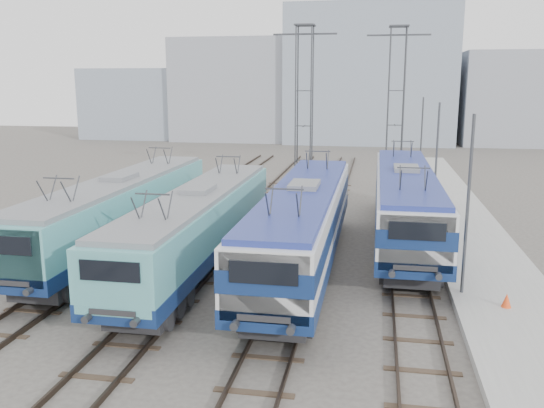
{
  "coord_description": "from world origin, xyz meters",
  "views": [
    {
      "loc": [
        5.21,
        -19.59,
        8.1
      ],
      "look_at": [
        0.38,
        7.0,
        2.37
      ],
      "focal_mm": 38.0,
      "sensor_mm": 36.0,
      "label": 1
    }
  ],
  "objects": [
    {
      "name": "safety_cone",
      "position": [
        9.94,
        0.74,
        0.56
      ],
      "size": [
        0.35,
        0.35,
        0.51
      ],
      "primitive_type": "cone",
      "color": "#FC4D1A",
      "rests_on": "platform"
    },
    {
      "name": "building_east",
      "position": [
        24.0,
        62.0,
        6.0
      ],
      "size": [
        16.0,
        12.0,
        12.0
      ],
      "primitive_type": "cube",
      "color": "#9499A4",
      "rests_on": "ground"
    },
    {
      "name": "locomotive_center_left",
      "position": [
        -2.25,
        3.54,
        2.14
      ],
      "size": [
        2.71,
        17.1,
        3.22
      ],
      "color": "navy",
      "rests_on": "ground"
    },
    {
      "name": "mast_front",
      "position": [
        8.6,
        2.0,
        3.5
      ],
      "size": [
        0.12,
        0.12,
        7.0
      ],
      "primitive_type": "cylinder",
      "color": "#3F4247",
      "rests_on": "ground"
    },
    {
      "name": "catenary_tower_east",
      "position": [
        6.5,
        24.0,
        6.64
      ],
      "size": [
        4.5,
        1.2,
        12.0
      ],
      "color": "#3F4247",
      "rests_on": "ground"
    },
    {
      "name": "locomotive_far_left",
      "position": [
        -6.75,
        5.45,
        2.2
      ],
      "size": [
        2.79,
        17.63,
        3.32
      ],
      "color": "navy",
      "rests_on": "ground"
    },
    {
      "name": "mast_rear",
      "position": [
        8.6,
        26.0,
        3.5
      ],
      "size": [
        0.12,
        0.12,
        7.0
      ],
      "primitive_type": "cylinder",
      "color": "#3F4247",
      "rests_on": "ground"
    },
    {
      "name": "catenary_tower_west",
      "position": [
        0.0,
        22.0,
        6.64
      ],
      "size": [
        4.5,
        1.2,
        12.0
      ],
      "color": "#3F4247",
      "rests_on": "ground"
    },
    {
      "name": "building_west",
      "position": [
        -14.0,
        62.0,
        7.0
      ],
      "size": [
        18.0,
        12.0,
        14.0
      ],
      "primitive_type": "cube",
      "color": "#9499A4",
      "rests_on": "ground"
    },
    {
      "name": "building_far_west",
      "position": [
        -30.0,
        62.0,
        5.0
      ],
      "size": [
        14.0,
        10.0,
        10.0
      ],
      "primitive_type": "cube",
      "color": "#8C99A9",
      "rests_on": "ground"
    },
    {
      "name": "building_center",
      "position": [
        4.0,
        62.0,
        9.0
      ],
      "size": [
        22.0,
        14.0,
        18.0
      ],
      "primitive_type": "cube",
      "color": "#8C99A9",
      "rests_on": "ground"
    },
    {
      "name": "ground",
      "position": [
        0.0,
        0.0,
        0.0
      ],
      "size": [
        160.0,
        160.0,
        0.0
      ],
      "primitive_type": "plane",
      "color": "#514C47"
    },
    {
      "name": "platform",
      "position": [
        10.2,
        8.0,
        0.15
      ],
      "size": [
        4.0,
        70.0,
        0.3
      ],
      "primitive_type": "cube",
      "color": "#9E9E99",
      "rests_on": "ground"
    },
    {
      "name": "locomotive_center_right",
      "position": [
        2.25,
        4.27,
        2.32
      ],
      "size": [
        2.87,
        18.16,
        3.41
      ],
      "color": "navy",
      "rests_on": "ground"
    },
    {
      "name": "locomotive_far_right",
      "position": [
        6.75,
        9.74,
        2.34
      ],
      "size": [
        2.9,
        18.35,
        3.45
      ],
      "color": "navy",
      "rests_on": "ground"
    },
    {
      "name": "mast_mid",
      "position": [
        8.6,
        14.0,
        3.5
      ],
      "size": [
        0.12,
        0.12,
        7.0
      ],
      "primitive_type": "cylinder",
      "color": "#3F4247",
      "rests_on": "ground"
    }
  ]
}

